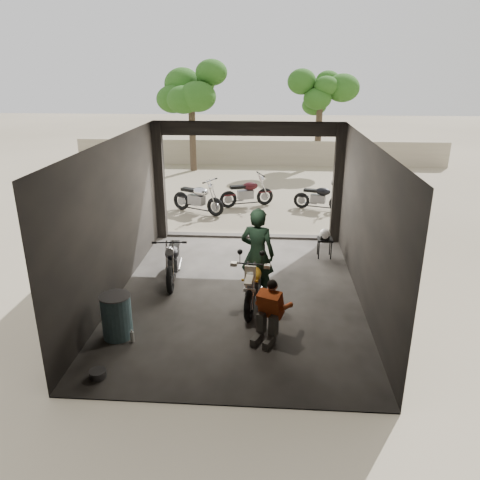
# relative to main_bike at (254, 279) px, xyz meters

# --- Properties ---
(ground) EXTENTS (80.00, 80.00, 0.00)m
(ground) POSITION_rel_main_bike_xyz_m (-0.35, 0.44, -0.56)
(ground) COLOR #7A6D56
(ground) RESTS_ON ground
(garage) EXTENTS (7.00, 7.13, 3.20)m
(garage) POSITION_rel_main_bike_xyz_m (-0.35, 0.99, 0.72)
(garage) COLOR #2D2B28
(garage) RESTS_ON ground
(boundary_wall) EXTENTS (18.00, 0.30, 1.20)m
(boundary_wall) POSITION_rel_main_bike_xyz_m (-0.35, 14.44, 0.04)
(boundary_wall) COLOR gray
(boundary_wall) RESTS_ON ground
(tree_left) EXTENTS (2.20, 2.20, 5.60)m
(tree_left) POSITION_rel_main_bike_xyz_m (-3.35, 12.94, 3.42)
(tree_left) COLOR #382B1E
(tree_left) RESTS_ON ground
(tree_right) EXTENTS (2.20, 2.20, 5.00)m
(tree_right) POSITION_rel_main_bike_xyz_m (2.45, 14.44, 3.00)
(tree_right) COLOR #382B1E
(tree_right) RESTS_ON ground
(main_bike) EXTENTS (0.87, 1.75, 1.13)m
(main_bike) POSITION_rel_main_bike_xyz_m (0.00, 0.00, 0.00)
(main_bike) COLOR white
(main_bike) RESTS_ON ground
(left_bike) EXTENTS (0.83, 1.68, 1.10)m
(left_bike) POSITION_rel_main_bike_xyz_m (-1.85, 1.04, -0.01)
(left_bike) COLOR black
(left_bike) RESTS_ON ground
(outside_bike_a) EXTENTS (1.86, 1.43, 1.17)m
(outside_bike_a) POSITION_rel_main_bike_xyz_m (-2.10, 6.20, 0.02)
(outside_bike_a) COLOR black
(outside_bike_a) RESTS_ON ground
(outside_bike_b) EXTENTS (1.79, 1.23, 1.12)m
(outside_bike_b) POSITION_rel_main_bike_xyz_m (-0.54, 7.08, -0.00)
(outside_bike_b) COLOR #3B0E12
(outside_bike_b) RESTS_ON ground
(outside_bike_c) EXTENTS (1.63, 1.04, 1.03)m
(outside_bike_c) POSITION_rel_main_bike_xyz_m (1.89, 6.81, -0.05)
(outside_bike_c) COLOR black
(outside_bike_c) RESTS_ON ground
(rider) EXTENTS (0.80, 0.63, 1.93)m
(rider) POSITION_rel_main_bike_xyz_m (0.05, 0.34, 0.40)
(rider) COLOR black
(rider) RESTS_ON ground
(mechanic) EXTENTS (0.78, 0.88, 1.05)m
(mechanic) POSITION_rel_main_bike_xyz_m (0.28, -1.28, -0.04)
(mechanic) COLOR #CA4C1A
(mechanic) RESTS_ON ground
(stool) EXTENTS (0.36, 0.36, 0.50)m
(stool) POSITION_rel_main_bike_xyz_m (1.65, 2.60, -0.13)
(stool) COLOR black
(stool) RESTS_ON ground
(helmet) EXTENTS (0.37, 0.38, 0.27)m
(helmet) POSITION_rel_main_bike_xyz_m (1.63, 2.56, 0.07)
(helmet) COLOR white
(helmet) RESTS_ON stool
(oil_drum) EXTENTS (0.64, 0.64, 0.81)m
(oil_drum) POSITION_rel_main_bike_xyz_m (-2.35, -1.39, -0.16)
(oil_drum) COLOR #436870
(oil_drum) RESTS_ON ground
(sign_post) EXTENTS (0.73, 0.08, 2.19)m
(sign_post) POSITION_rel_main_bike_xyz_m (3.00, 5.21, 0.89)
(sign_post) COLOR black
(sign_post) RESTS_ON ground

